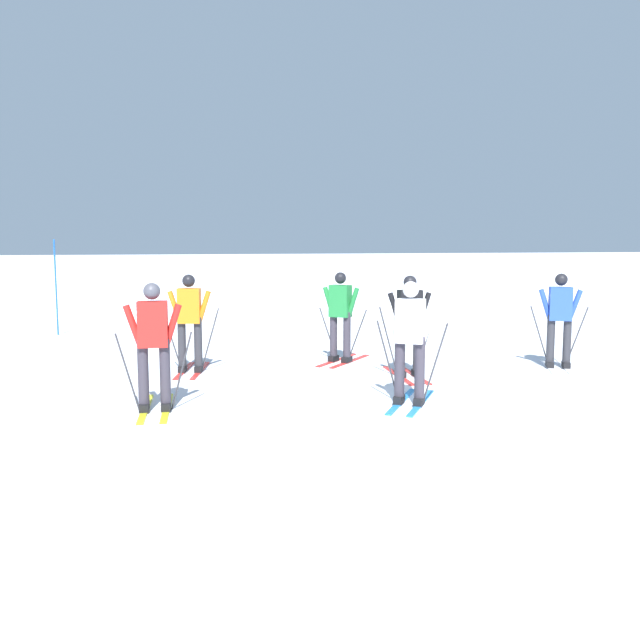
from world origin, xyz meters
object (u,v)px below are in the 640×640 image
(skier_white, at_px, (410,339))
(skier_orange, at_px, (190,320))
(skier_blue, at_px, (560,318))
(skier_green, at_px, (340,314))
(trail_marker_pole, at_px, (56,287))
(skier_red, at_px, (153,343))
(skier_black, at_px, (409,323))

(skier_white, relative_size, skier_orange, 1.00)
(skier_blue, bearing_deg, skier_orange, 154.07)
(skier_blue, bearing_deg, skier_green, 141.87)
(skier_green, bearing_deg, trail_marker_pole, 121.35)
(skier_green, xyz_separation_m, skier_red, (-4.05, -1.93, 0.00))
(trail_marker_pole, bearing_deg, skier_white, -72.22)
(skier_black, bearing_deg, skier_orange, 144.15)
(skier_blue, bearing_deg, skier_black, 166.87)
(skier_blue, relative_size, skier_orange, 1.00)
(skier_blue, relative_size, skier_red, 1.00)
(skier_orange, bearing_deg, trail_marker_pole, 101.92)
(skier_blue, bearing_deg, skier_white, -167.82)
(skier_white, relative_size, trail_marker_pole, 0.72)
(skier_white, height_order, skier_blue, same)
(skier_black, height_order, skier_green, same)
(skier_blue, bearing_deg, skier_red, 175.93)
(skier_white, distance_m, skier_red, 3.44)
(skier_white, distance_m, skier_blue, 4.10)
(skier_red, distance_m, skier_orange, 2.67)
(skier_white, height_order, skier_green, same)
(skier_black, distance_m, skier_green, 1.80)
(skier_orange, height_order, trail_marker_pole, trail_marker_pole)
(skier_white, height_order, skier_red, same)
(trail_marker_pole, bearing_deg, skier_red, -89.45)
(skier_red, bearing_deg, skier_white, -23.55)
(skier_black, xyz_separation_m, skier_orange, (-3.05, 2.21, -0.00))
(skier_orange, bearing_deg, skier_black, -35.85)
(skier_white, bearing_deg, skier_red, 156.45)
(skier_black, xyz_separation_m, skier_blue, (2.85, -0.66, -0.00))
(skier_white, bearing_deg, skier_black, 52.90)
(skier_black, height_order, skier_orange, same)
(skier_blue, height_order, trail_marker_pole, trail_marker_pole)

